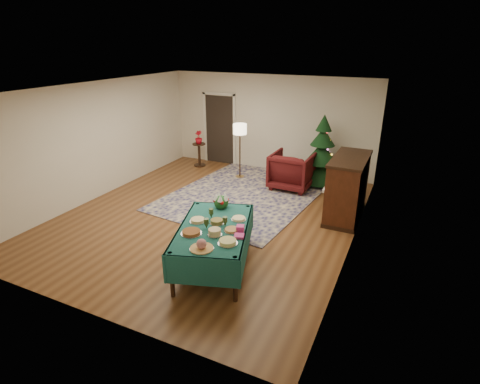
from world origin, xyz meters
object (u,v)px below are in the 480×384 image
at_px(floor_lamp, 240,132).
at_px(side_table, 199,155).
at_px(gift_box, 240,228).
at_px(piano, 347,188).
at_px(armchair, 292,169).
at_px(christmas_tree, 322,154).
at_px(potted_plant, 199,140).
at_px(buffet_table, 214,235).

bearing_deg(floor_lamp, side_table, 165.15).
relative_size(gift_box, side_table, 0.17).
bearing_deg(piano, armchair, 144.37).
bearing_deg(piano, floor_lamp, 157.18).
height_order(side_table, piano, piano).
relative_size(gift_box, floor_lamp, 0.08).
bearing_deg(floor_lamp, christmas_tree, 10.70).
height_order(gift_box, potted_plant, potted_plant).
bearing_deg(gift_box, christmas_tree, 87.66).
height_order(floor_lamp, piano, floor_lamp).
distance_m(gift_box, side_table, 5.78).
height_order(gift_box, christmas_tree, christmas_tree).
bearing_deg(christmas_tree, gift_box, -92.34).
xyz_separation_m(potted_plant, christmas_tree, (3.69, -0.01, 0.03)).
xyz_separation_m(gift_box, christmas_tree, (0.19, 4.58, 0.03)).
distance_m(gift_box, christmas_tree, 4.58).
distance_m(armchair, side_table, 3.16).
relative_size(gift_box, piano, 0.08).
height_order(buffet_table, piano, piano).
bearing_deg(armchair, buffet_table, 90.66).
height_order(gift_box, piano, piano).
height_order(potted_plant, christmas_tree, christmas_tree).
xyz_separation_m(christmas_tree, piano, (0.97, -1.72, -0.18)).
xyz_separation_m(gift_box, side_table, (-3.50, 4.58, -0.46)).
bearing_deg(piano, buffet_table, -119.26).
xyz_separation_m(gift_box, potted_plant, (-3.50, 4.58, 0.00)).
bearing_deg(gift_box, armchair, 95.83).
bearing_deg(buffet_table, floor_lamp, 109.56).
distance_m(armchair, floor_lamp, 1.73).
xyz_separation_m(armchair, piano, (1.57, -1.12, 0.14)).
distance_m(buffet_table, armchair, 4.02).
relative_size(armchair, christmas_tree, 0.56).
relative_size(buffet_table, potted_plant, 5.64).
bearing_deg(potted_plant, christmas_tree, -0.08).
distance_m(armchair, potted_plant, 3.16).
bearing_deg(potted_plant, side_table, 90.00).
bearing_deg(gift_box, side_table, 127.39).
xyz_separation_m(buffet_table, armchair, (0.05, 4.02, -0.08)).
bearing_deg(side_table, armchair, -10.94).
bearing_deg(gift_box, floor_lamp, 115.12).
bearing_deg(side_table, buffet_table, -56.63).
bearing_deg(christmas_tree, buffet_table, -98.00).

